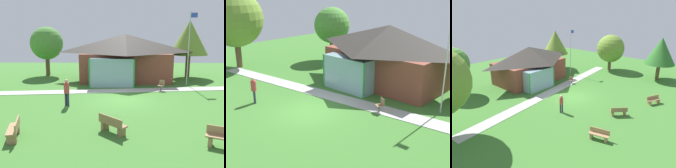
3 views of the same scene
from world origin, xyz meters
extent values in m
plane|color=#3D752D|center=(0.00, 0.00, 0.00)|extent=(44.00, 44.00, 0.00)
cube|color=brown|center=(0.43, 7.67, 1.36)|extent=(8.38, 5.05, 2.72)
pyramid|color=#38332D|center=(0.43, 7.67, 3.60)|extent=(9.38, 6.05, 1.77)
cube|color=#8CB2BF|center=(-0.83, 4.54, 1.22)|extent=(3.77, 1.20, 2.44)
cylinder|color=green|center=(-2.71, 3.94, 1.22)|extent=(0.12, 0.12, 2.44)
cylinder|color=green|center=(1.05, 3.94, 1.22)|extent=(0.12, 0.12, 2.44)
cube|color=#ADADA8|center=(0.00, 2.84, 0.01)|extent=(24.32, 4.08, 0.03)
cylinder|color=silver|center=(5.86, 5.29, 3.20)|extent=(0.08, 0.08, 6.41)
cube|color=#8C6B4C|center=(3.15, 2.84, 0.44)|extent=(0.60, 0.60, 0.04)
cube|color=#8C6B4C|center=(3.25, 3.02, 0.66)|extent=(0.40, 0.25, 0.40)
cylinder|color=#4C4C51|center=(3.15, 2.84, 0.21)|extent=(0.10, 0.10, 0.42)
cylinder|color=#4C4C51|center=(3.15, 2.84, 0.01)|extent=(0.36, 0.36, 0.02)
cylinder|color=#2D3347|center=(-3.63, -1.42, 0.42)|extent=(0.14, 0.14, 0.85)
cylinder|color=#2D3347|center=(-3.47, -1.50, 0.42)|extent=(0.14, 0.14, 0.85)
cylinder|color=#BF3F3F|center=(-3.55, -1.46, 1.18)|extent=(0.34, 0.34, 0.65)
sphere|color=#D8AD8C|center=(-3.55, -1.46, 1.62)|extent=(0.24, 0.24, 0.24)
cylinder|color=brown|center=(-7.97, 10.23, 1.09)|extent=(0.45, 0.45, 2.17)
sphere|color=#4C8C38|center=(-7.97, 10.23, 3.48)|extent=(3.50, 3.50, 3.50)
cylinder|color=brown|center=(-12.30, 2.37, 1.27)|extent=(0.53, 0.53, 2.53)
sphere|color=olive|center=(-12.30, 2.37, 4.41)|extent=(4.99, 4.99, 4.99)
camera|label=1|loc=(-0.42, -16.43, 4.55)|focal=39.39mm
camera|label=2|loc=(12.36, -10.60, 7.25)|focal=47.01mm
camera|label=3|loc=(-16.52, -13.22, 9.19)|focal=33.88mm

